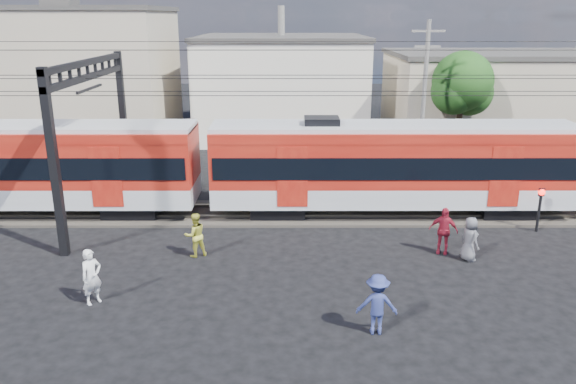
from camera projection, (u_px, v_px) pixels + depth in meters
name	position (u px, v px, depth m)	size (l,w,h in m)	color
ground	(336.00, 299.00, 18.00)	(120.00, 120.00, 0.00)	black
track_bed	(321.00, 213.00, 25.61)	(70.00, 3.40, 0.12)	#2D2823
rail_near	(322.00, 216.00, 24.86)	(70.00, 0.12, 0.12)	#59544C
rail_far	(320.00, 205.00, 26.29)	(70.00, 0.12, 0.12)	#59544C
commuter_train	(398.00, 164.00, 24.91)	(50.30, 3.08, 4.17)	black
catenary	(122.00, 102.00, 24.08)	(70.00, 9.30, 7.52)	black
building_west	(68.00, 76.00, 39.48)	(14.28, 10.20, 9.30)	tan
building_midwest	(281.00, 85.00, 42.66)	(12.24, 12.24, 7.30)	beige
building_mideast	(505.00, 97.00, 39.97)	(16.32, 10.20, 6.30)	tan
utility_pole_mid	(424.00, 94.00, 30.96)	(1.80, 0.24, 8.50)	slate
tree_near	(465.00, 85.00, 33.87)	(3.82, 3.64, 6.72)	#382619
pedestrian_a	(92.00, 277.00, 17.48)	(0.66, 0.43, 1.81)	white
pedestrian_b	(195.00, 235.00, 20.96)	(0.82, 0.64, 1.70)	gold
pedestrian_c	(377.00, 304.00, 15.81)	(1.17, 0.67, 1.80)	navy
pedestrian_d	(443.00, 231.00, 21.21)	(1.07, 0.44, 1.82)	maroon
pedestrian_e	(470.00, 239.00, 20.60)	(0.82, 0.53, 1.68)	#55555A
crossing_signal	(540.00, 202.00, 23.22)	(0.28, 0.28, 1.90)	black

